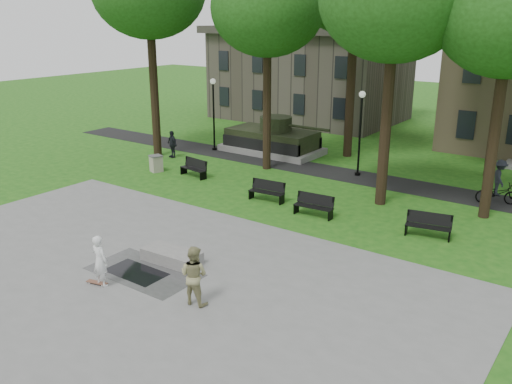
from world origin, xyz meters
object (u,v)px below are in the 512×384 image
concrete_block (172,256)px  cyclist (498,186)px  friend_watching (194,275)px  trash_bin (156,163)px  skateboarder (100,261)px  park_bench_0 (194,167)px

concrete_block → cyclist: bearing=59.7°
friend_watching → cyclist: 16.43m
concrete_block → friend_watching: friend_watching is taller
trash_bin → skateboarder: bearing=-51.7°
concrete_block → skateboarder: bearing=-103.1°
cyclist → trash_bin: (-17.33, -5.49, -0.40)m
concrete_block → skateboarder: size_ratio=1.24×
cyclist → friend_watching: bearing=136.2°
skateboarder → friend_watching: (3.30, 0.93, 0.06)m
skateboarder → cyclist: size_ratio=0.82×
park_bench_0 → skateboarder: bearing=-53.2°
skateboarder → park_bench_0: size_ratio=0.96×
trash_bin → cyclist: bearing=17.6°
skateboarder → cyclist: cyclist is taller
cyclist → park_bench_0: (-14.87, -4.95, -0.36)m
skateboarder → friend_watching: size_ratio=0.93×
skateboarder → trash_bin: size_ratio=1.85×
friend_watching → trash_bin: (-11.94, 10.03, -0.49)m
concrete_block → cyclist: (8.06, 13.78, 0.64)m
concrete_block → park_bench_0: bearing=127.7°
concrete_block → trash_bin: size_ratio=2.29×
concrete_block → trash_bin: bearing=138.2°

